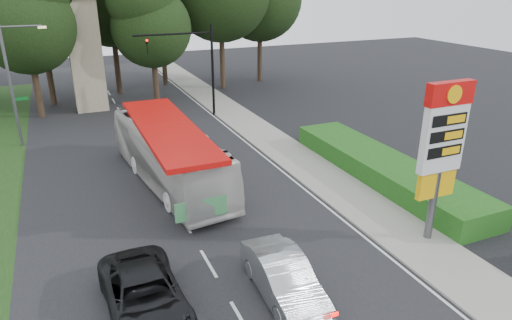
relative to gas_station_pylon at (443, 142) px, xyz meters
name	(u,v)px	position (x,y,z in m)	size (l,w,h in m)	color
road_surface	(163,185)	(-9.20, 10.01, -4.44)	(14.00, 80.00, 0.02)	black
sidewalk_right	(301,161)	(-0.70, 10.01, -4.39)	(3.00, 80.00, 0.12)	gray
hedge	(383,169)	(2.30, 6.01, -3.85)	(3.00, 14.00, 1.20)	#154F15
gas_station_pylon	(443,142)	(0.00, 0.00, 0.00)	(2.10, 0.45, 6.85)	#59595E
traffic_signal_mast	(196,59)	(-3.52, 22.00, 0.22)	(6.10, 0.35, 7.20)	black
streetlight_signs	(13,80)	(-16.19, 20.01, -0.01)	(2.75, 0.98, 8.00)	#59595E
monument	(85,49)	(-11.20, 28.01, 0.66)	(3.00, 3.00, 10.05)	gray
tree_monument_left	(22,4)	(-15.20, 27.01, 4.23)	(7.28, 7.28, 14.30)	#2D2116
tree_monument_right	(150,10)	(-5.70, 27.51, 3.56)	(6.72, 6.72, 13.20)	#2D2116
transit_bus	(169,155)	(-8.70, 10.16, -2.81)	(2.76, 11.78, 3.28)	silver
sedan_silver	(283,278)	(-7.38, -0.89, -3.68)	(1.63, 4.67, 1.54)	#A0A4A7
suv_charcoal	(144,296)	(-12.00, 0.08, -3.71)	(2.47, 5.35, 1.49)	black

